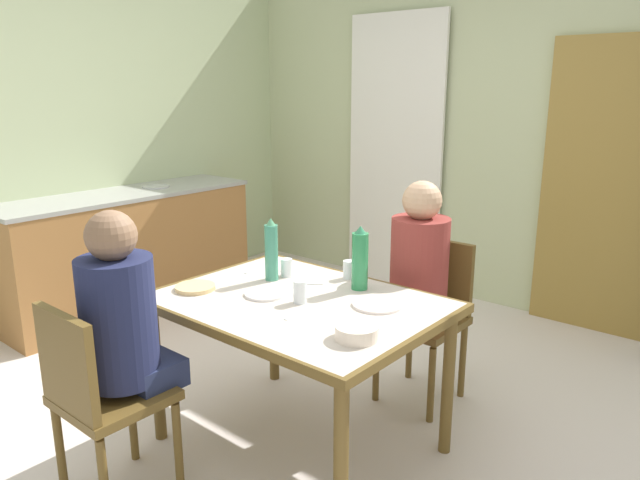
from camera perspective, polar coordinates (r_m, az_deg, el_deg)
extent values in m
plane|color=beige|center=(3.37, -3.56, -15.35)|extent=(5.93, 5.93, 0.00)
cube|color=#B9C195|center=(4.81, 15.26, 10.03)|extent=(4.76, 0.10, 2.67)
cube|color=#B7C596|center=(5.07, -18.47, 10.01)|extent=(0.10, 3.37, 2.67)
cube|color=olive|center=(4.46, 25.35, 4.43)|extent=(0.80, 0.05, 2.00)
cube|color=white|center=(5.09, 7.13, 8.24)|extent=(0.90, 0.03, 2.25)
cube|color=#A16B39|center=(4.82, -17.90, -1.07)|extent=(0.60, 1.94, 0.87)
cube|color=#9E9E99|center=(4.73, -18.33, 4.19)|extent=(0.61, 1.97, 0.03)
cylinder|color=#B7B7BC|center=(4.88, -15.46, 4.95)|extent=(0.21, 0.21, 0.01)
cube|color=brown|center=(2.72, -2.05, -6.13)|extent=(1.26, 0.94, 0.04)
cube|color=beige|center=(2.71, -2.05, -5.76)|extent=(1.21, 0.90, 0.00)
cylinder|color=brown|center=(3.02, -15.37, -12.11)|extent=(0.06, 0.06, 0.70)
cylinder|color=brown|center=(2.30, 2.01, -20.80)|extent=(0.06, 0.06, 0.70)
cylinder|color=brown|center=(3.48, -4.47, -7.91)|extent=(0.06, 0.06, 0.70)
cylinder|color=brown|center=(2.88, 12.14, -13.30)|extent=(0.06, 0.06, 0.70)
cube|color=brown|center=(2.65, -19.07, -14.03)|extent=(0.40, 0.40, 0.04)
cube|color=brown|center=(2.48, -23.08, -11.00)|extent=(0.38, 0.04, 0.42)
cylinder|color=brown|center=(2.97, -17.53, -16.00)|extent=(0.04, 0.04, 0.41)
cylinder|color=brown|center=(2.72, -13.43, -18.71)|extent=(0.04, 0.04, 0.41)
cylinder|color=brown|center=(2.83, -23.59, -18.17)|extent=(0.04, 0.04, 0.41)
cube|color=brown|center=(3.27, 9.69, -7.74)|extent=(0.40, 0.40, 0.04)
cube|color=brown|center=(3.35, 11.42, -3.47)|extent=(0.38, 0.04, 0.42)
cylinder|color=brown|center=(3.16, 10.60, -13.49)|extent=(0.04, 0.04, 0.41)
cylinder|color=brown|center=(3.32, 5.40, -11.86)|extent=(0.04, 0.04, 0.41)
cylinder|color=brown|center=(3.43, 13.47, -11.29)|extent=(0.04, 0.04, 0.41)
cylinder|color=brown|center=(3.58, 8.55, -9.92)|extent=(0.04, 0.04, 0.41)
cube|color=#232A4D|center=(2.69, -16.21, -11.85)|extent=(0.30, 0.22, 0.12)
cylinder|color=#1E2347|center=(2.53, -18.70, -7.30)|extent=(0.30, 0.30, 0.52)
sphere|color=#846047|center=(2.43, -19.37, 0.39)|extent=(0.20, 0.20, 0.20)
cube|color=maroon|center=(3.12, 8.22, -7.61)|extent=(0.30, 0.22, 0.12)
cylinder|color=maroon|center=(3.12, 9.47, -2.58)|extent=(0.30, 0.30, 0.52)
sphere|color=tan|center=(3.04, 9.75, 3.74)|extent=(0.20, 0.20, 0.20)
cylinder|color=#2A834B|center=(2.82, 3.84, -2.04)|extent=(0.08, 0.08, 0.27)
cone|color=#2D7F55|center=(2.77, 3.89, 1.00)|extent=(0.05, 0.05, 0.04)
cylinder|color=#3E8C6E|center=(2.95, -4.68, -1.21)|extent=(0.07, 0.07, 0.28)
cone|color=#4B9266|center=(2.91, -4.74, 1.77)|extent=(0.05, 0.05, 0.04)
cylinder|color=#F0DECD|center=(2.31, 3.55, -8.79)|extent=(0.17, 0.17, 0.05)
cylinder|color=white|center=(2.78, -5.20, -5.13)|extent=(0.20, 0.20, 0.01)
cylinder|color=white|center=(2.65, 5.55, -6.14)|extent=(0.23, 0.23, 0.01)
cylinder|color=silver|center=(3.03, -3.21, -2.64)|extent=(0.06, 0.06, 0.09)
cylinder|color=silver|center=(2.66, -1.94, -4.98)|extent=(0.06, 0.06, 0.10)
cylinder|color=silver|center=(2.99, 2.78, -2.84)|extent=(0.06, 0.06, 0.09)
cylinder|color=#DBB77A|center=(2.90, -11.84, -4.46)|extent=(0.19, 0.19, 0.02)
cube|color=silver|center=(3.16, -6.87, -2.81)|extent=(0.10, 0.13, 0.00)
cube|color=silver|center=(2.55, -2.43, -7.08)|extent=(0.04, 0.15, 0.00)
cube|color=silver|center=(2.91, -1.16, -4.22)|extent=(0.12, 0.12, 0.00)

